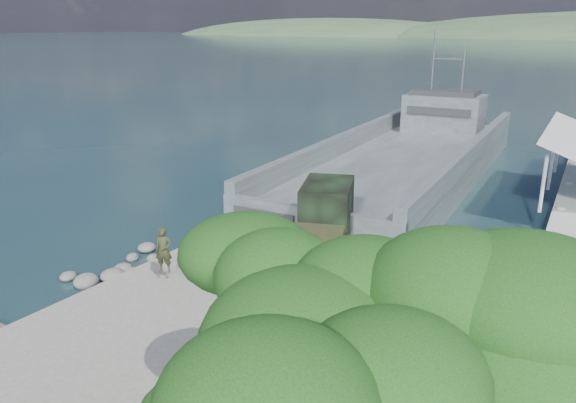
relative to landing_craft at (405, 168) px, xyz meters
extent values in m
plane|color=#1B3A43|center=(-0.62, -22.08, -0.93)|extent=(1400.00, 1400.00, 0.00)
cube|color=slate|center=(-0.62, -23.08, -0.68)|extent=(10.00, 18.00, 0.50)
cube|color=#3E4749|center=(0.00, 0.26, -0.44)|extent=(10.10, 32.72, 2.72)
cube|color=#3E4749|center=(-4.57, 0.22, 1.57)|extent=(0.96, 32.63, 1.41)
cube|color=#3E4749|center=(4.57, 0.30, 1.57)|extent=(0.96, 32.63, 1.41)
cube|color=#3E4749|center=(0.15, -15.95, 0.15)|extent=(9.79, 0.53, 2.83)
cube|color=#3E4749|center=(-0.11, 11.13, 2.55)|extent=(6.57, 4.41, 3.26)
cube|color=#2C2E31|center=(-0.11, 11.13, 4.40)|extent=(5.47, 3.53, 0.44)
cylinder|color=gray|center=(-1.41, 11.12, 6.90)|extent=(0.17, 0.17, 5.44)
cylinder|color=gray|center=(1.20, 11.15, 6.35)|extent=(0.17, 0.17, 4.35)
cylinder|color=black|center=(1.58, -20.65, 0.16)|extent=(0.75, 1.26, 1.19)
cylinder|color=black|center=(3.58, -20.01, 0.16)|extent=(0.75, 1.26, 1.19)
cylinder|color=black|center=(0.64, -17.69, 0.16)|extent=(0.75, 1.26, 1.19)
cylinder|color=black|center=(2.64, -17.05, 0.16)|extent=(0.75, 1.26, 1.19)
cylinder|color=black|center=(0.08, -15.95, 0.16)|extent=(0.75, 1.26, 1.19)
cylinder|color=black|center=(2.09, -15.31, 0.16)|extent=(0.75, 1.26, 1.19)
cube|color=black|center=(1.80, -17.89, 0.30)|extent=(4.02, 7.23, 0.23)
cube|color=#21311B|center=(2.55, -20.25, 1.26)|extent=(2.73, 2.44, 1.83)
cube|color=#21311B|center=(2.88, -21.29, 0.80)|extent=(2.25, 1.42, 0.91)
cube|color=#21311B|center=(1.42, -16.67, 0.62)|extent=(3.45, 4.70, 0.32)
cube|color=black|center=(1.36, -16.50, 1.94)|extent=(3.14, 3.98, 2.29)
cube|color=#2C2E31|center=(3.02, -21.73, 0.25)|extent=(2.25, 0.91, 0.27)
imported|color=#21311B|center=(-3.45, -22.43, 0.57)|extent=(0.86, 0.74, 2.00)
ellipsoid|color=#113E11|center=(8.94, -32.57, 5.13)|extent=(6.07, 5.63, 2.60)
ellipsoid|color=#113E11|center=(5.26, -29.32, 5.13)|extent=(3.03, 3.03, 1.73)
camera|label=1|loc=(11.73, -39.14, 10.04)|focal=35.00mm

